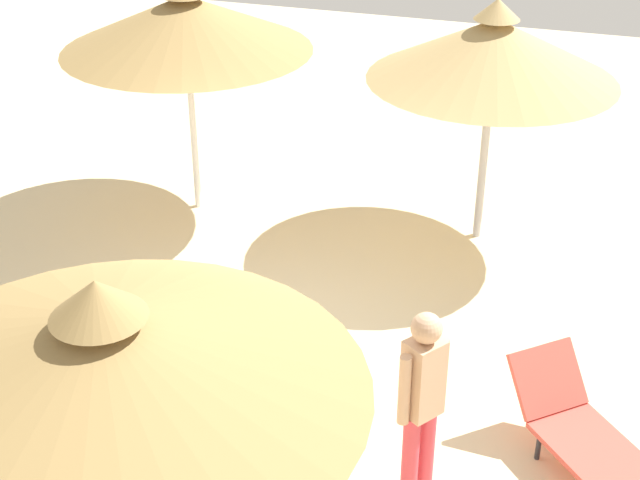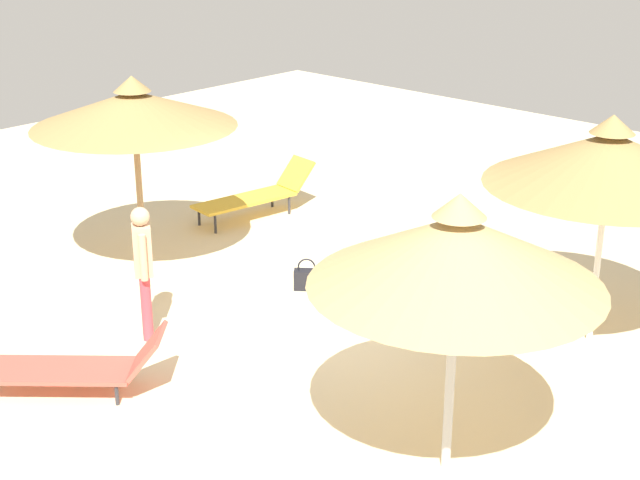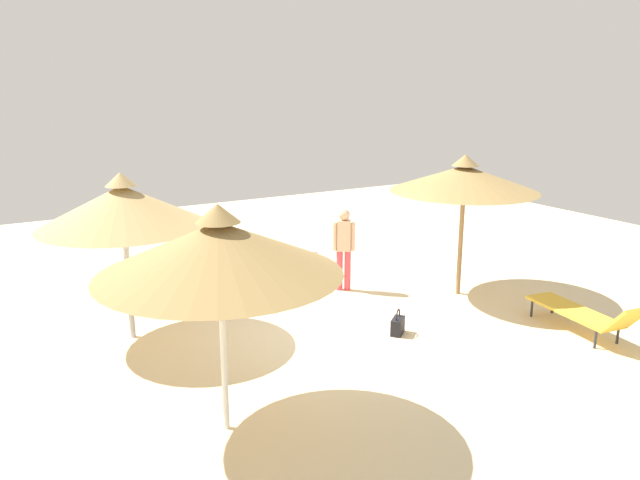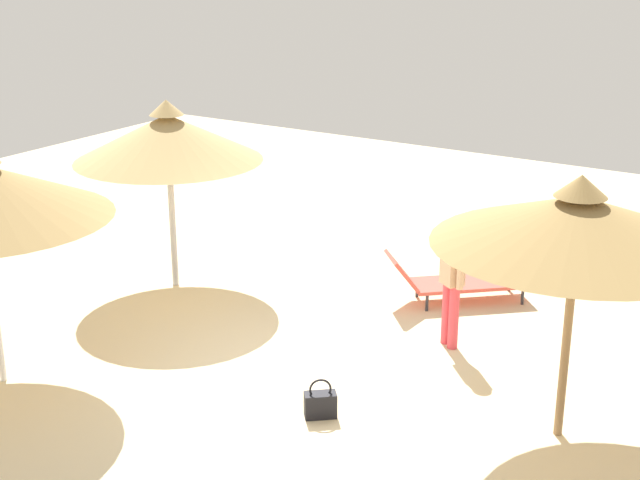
{
  "view_description": "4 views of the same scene",
  "coord_description": "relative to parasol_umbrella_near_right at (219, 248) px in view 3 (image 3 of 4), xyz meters",
  "views": [
    {
      "loc": [
        6.51,
        2.74,
        5.28
      ],
      "look_at": [
        -0.15,
        0.6,
        1.39
      ],
      "focal_mm": 52.11,
      "sensor_mm": 36.0,
      "label": 1
    },
    {
      "loc": [
        -7.66,
        8.18,
        5.38
      ],
      "look_at": [
        -0.02,
        -0.04,
        1.09
      ],
      "focal_mm": 53.52,
      "sensor_mm": 36.0,
      "label": 2
    },
    {
      "loc": [
        -5.33,
        -8.35,
        4.19
      ],
      "look_at": [
        -0.32,
        0.2,
        1.62
      ],
      "focal_mm": 34.47,
      "sensor_mm": 36.0,
      "label": 3
    },
    {
      "loc": [
        5.4,
        -7.99,
        5.02
      ],
      "look_at": [
        -0.03,
        0.63,
        1.55
      ],
      "focal_mm": 50.73,
      "sensor_mm": 36.0,
      "label": 4
    }
  ],
  "objects": [
    {
      "name": "parasol_umbrella_front",
      "position": [
        -0.3,
        3.44,
        -0.07
      ],
      "size": [
        2.72,
        2.72,
        2.8
      ],
      "color": "#B2B2B7",
      "rests_on": "ground"
    },
    {
      "name": "lounge_chair_far_right",
      "position": [
        3.51,
        5.04,
        -1.99
      ],
      "size": [
        1.93,
        1.82,
        0.76
      ],
      "color": "#CC4C3F",
      "rests_on": "ground"
    },
    {
      "name": "ground",
      "position": [
        2.89,
        1.87,
        -2.37
      ],
      "size": [
        24.0,
        24.0,
        0.1
      ],
      "primitive_type": "cube",
      "color": "beige"
    },
    {
      "name": "parasol_umbrella_near_right",
      "position": [
        0.0,
        0.0,
        0.0
      ],
      "size": [
        2.9,
        2.9,
        2.85
      ],
      "color": "white",
      "rests_on": "ground"
    },
    {
      "name": "handbag",
      "position": [
        3.63,
        1.28,
        -2.17
      ],
      "size": [
        0.38,
        0.36,
        0.46
      ],
      "color": "black",
      "rests_on": "ground"
    },
    {
      "name": "lounge_chair_near_left",
      "position": [
        6.34,
        -0.36,
        -1.93
      ],
      "size": [
        0.88,
        2.25,
        0.84
      ],
      "color": "gold",
      "rests_on": "ground"
    },
    {
      "name": "parasol_umbrella_center",
      "position": [
        5.95,
        2.31,
        0.04
      ],
      "size": [
        2.88,
        2.88,
        2.83
      ],
      "color": "olive",
      "rests_on": "ground"
    },
    {
      "name": "person_standing_back",
      "position": [
        4.07,
        3.68,
        -1.35
      ],
      "size": [
        0.39,
        0.33,
        1.71
      ],
      "color": "#D83F4C",
      "rests_on": "ground"
    }
  ]
}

